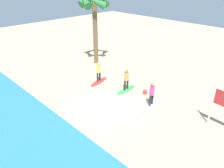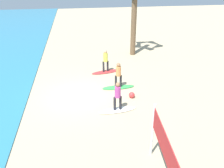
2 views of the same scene
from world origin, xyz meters
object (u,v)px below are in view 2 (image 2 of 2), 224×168
(surfer_red, at_px, (105,59))
(surfboard_white, at_px, (117,110))
(beach_ball, at_px, (132,95))
(surfboard_red, at_px, (106,72))
(surfer_white, at_px, (118,94))
(surfboard_green, at_px, (118,87))
(surfer_green, at_px, (118,73))

(surfer_red, bearing_deg, surfboard_white, -179.23)
(surfer_red, bearing_deg, beach_ball, -163.76)
(beach_ball, bearing_deg, surfboard_red, 16.24)
(surfer_red, xyz_separation_m, beach_ball, (-3.91, -1.14, -0.86))
(surfer_white, height_order, beach_ball, surfer_white)
(surfboard_white, bearing_deg, surfer_white, -0.00)
(surfboard_green, distance_m, surfer_green, 0.99)
(surfboard_green, distance_m, surfboard_red, 2.60)
(beach_ball, bearing_deg, surfer_red, 16.24)
(surfboard_white, relative_size, surfboard_green, 1.00)
(surfer_white, xyz_separation_m, surfer_red, (5.22, 0.07, 0.00))
(surfboard_green, height_order, surfer_green, surfer_green)
(surfer_green, xyz_separation_m, beach_ball, (-1.36, -0.61, -0.86))
(surfboard_green, height_order, beach_ball, beach_ball)
(surfboard_white, height_order, surfer_white, surfer_white)
(surfer_green, relative_size, surfboard_red, 0.78)
(surfboard_red, height_order, beach_ball, beach_ball)
(surfboard_white, relative_size, surfer_white, 1.28)
(surfboard_green, xyz_separation_m, surfer_red, (2.55, 0.53, 0.99))
(surfboard_white, xyz_separation_m, surfer_white, (0.00, 0.00, 0.99))
(surfer_white, bearing_deg, beach_ball, -39.26)
(surfer_white, distance_m, surfer_green, 2.71)
(surfboard_white, relative_size, surfer_green, 1.28)
(surfboard_green, xyz_separation_m, beach_ball, (-1.36, -0.61, 0.13))
(surfboard_white, height_order, surfboard_green, same)
(beach_ball, bearing_deg, surfboard_white, 140.74)
(surfboard_red, relative_size, beach_ball, 5.87)
(surfboard_white, xyz_separation_m, surfer_red, (5.22, 0.07, 0.99))
(surfer_white, bearing_deg, surfer_green, -9.84)
(surfboard_green, xyz_separation_m, surfboard_red, (2.55, 0.53, 0.00))
(surfer_white, height_order, surfboard_green, surfer_white)
(surfboard_white, relative_size, beach_ball, 5.87)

